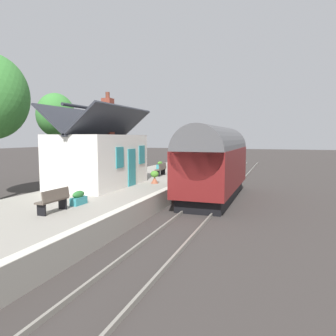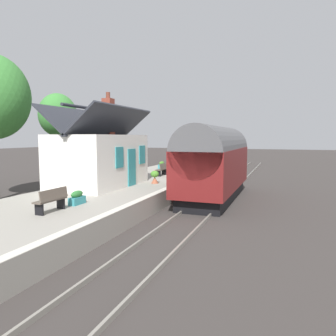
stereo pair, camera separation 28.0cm
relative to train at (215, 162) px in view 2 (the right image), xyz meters
The scene contains 16 objects.
ground_plane 2.68m from the train, 36.61° to the left, with size 160.00×160.00×0.00m, color #383330.
platform 5.41m from the train, 76.33° to the left, with size 32.00×6.15×0.91m, color gray.
platform_edge_coping 2.73m from the train, 59.81° to the left, with size 32.00×0.36×0.02m, color beige.
rail_near 2.57m from the train, 30.84° to the right, with size 52.00×0.08×0.14m, color gray.
rail_far 2.57m from the train, 30.71° to the left, with size 52.00×0.08×0.14m, color gray.
train is the anchor object (origin of this frame).
station_building 6.67m from the train, 115.82° to the left, with size 6.25×3.64×5.39m.
bench_near_building 10.02m from the train, 155.46° to the left, with size 1.41×0.47×0.88m.
bench_platform_end 5.21m from the train, 58.70° to the left, with size 1.40×0.45×0.88m.
planter_edge_far 9.62m from the train, 40.68° to the left, with size 0.98×0.32×0.65m.
planter_bench_right 3.67m from the train, 106.88° to the left, with size 0.49×0.49×0.84m.
planter_edge_near 8.72m from the train, 151.69° to the left, with size 0.78×0.32×0.57m.
planter_under_sign 7.85m from the train, 58.74° to the left, with size 0.51×0.51×0.78m.
planter_by_door 8.64m from the train, 28.50° to the left, with size 0.43×0.43×0.68m.
lamp_post_platform 11.04m from the train, 16.16° to the left, with size 0.32×0.50×3.97m.
tree_mid_background 14.38m from the train, 77.56° to the left, with size 3.30×2.92×7.21m.
Camera 2 is at (-19.57, -4.80, 3.68)m, focal length 33.86 mm.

